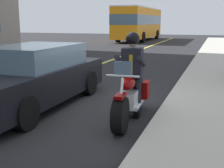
# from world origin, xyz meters

# --- Properties ---
(ground_plane) EXTENTS (80.00, 80.00, 0.00)m
(ground_plane) POSITION_xyz_m (0.00, 0.00, 0.00)
(ground_plane) COLOR black
(lane_center_stripe) EXTENTS (60.00, 0.16, 0.01)m
(lane_center_stripe) POSITION_xyz_m (0.00, -2.00, 0.01)
(lane_center_stripe) COLOR #E5DB4C
(lane_center_stripe) RESTS_ON ground_plane
(motorcycle_main) EXTENTS (2.22, 0.69, 1.26)m
(motorcycle_main) POSITION_xyz_m (0.76, 1.48, 0.45)
(motorcycle_main) COLOR black
(motorcycle_main) RESTS_ON ground_plane
(rider_main) EXTENTS (0.65, 0.58, 1.74)m
(rider_main) POSITION_xyz_m (0.57, 1.47, 1.04)
(rider_main) COLOR black
(rider_main) RESTS_ON ground_plane
(bus_far) EXTENTS (11.05, 2.70, 3.30)m
(bus_far) POSITION_xyz_m (-24.40, -4.69, 1.87)
(bus_far) COLOR orange
(bus_far) RESTS_ON ground_plane
(car_dark) EXTENTS (4.60, 1.92, 1.40)m
(car_dark) POSITION_xyz_m (0.50, -0.98, 0.69)
(car_dark) COLOR black
(car_dark) RESTS_ON ground_plane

